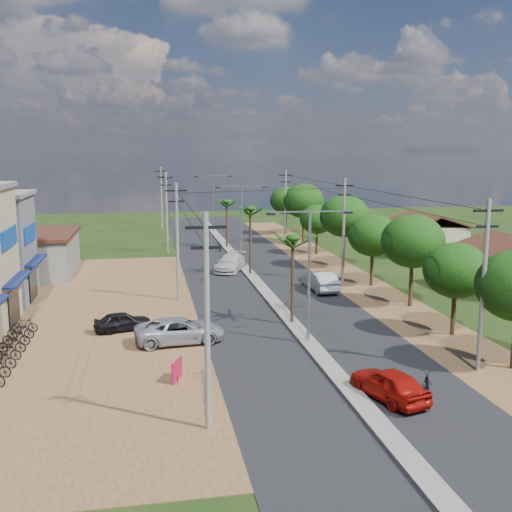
{
  "coord_description": "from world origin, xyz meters",
  "views": [
    {
      "loc": [
        -9.26,
        -33.08,
        11.35
      ],
      "look_at": [
        -0.68,
        13.41,
        3.0
      ],
      "focal_mm": 42.0,
      "sensor_mm": 36.0,
      "label": 1
    }
  ],
  "objects_px": {
    "car_red_near": "(389,385)",
    "car_silver_mid": "(321,281)",
    "car_parked_dark": "(123,322)",
    "roadside_sign": "(177,371)",
    "moto_rider_east": "(427,384)",
    "car_white_far": "(231,263)",
    "parked_scooter_row": "(4,356)",
    "car_parked_silver": "(180,331)"
  },
  "relations": [
    {
      "from": "parked_scooter_row",
      "to": "car_parked_silver",
      "type": "bearing_deg",
      "value": 11.81
    },
    {
      "from": "car_white_far",
      "to": "car_parked_silver",
      "type": "height_order",
      "value": "car_white_far"
    },
    {
      "from": "car_silver_mid",
      "to": "moto_rider_east",
      "type": "bearing_deg",
      "value": 84.74
    },
    {
      "from": "car_red_near",
      "to": "moto_rider_east",
      "type": "distance_m",
      "value": 2.12
    },
    {
      "from": "moto_rider_east",
      "to": "roadside_sign",
      "type": "relative_size",
      "value": 1.43
    },
    {
      "from": "car_silver_mid",
      "to": "parked_scooter_row",
      "type": "bearing_deg",
      "value": 29.44
    },
    {
      "from": "car_parked_dark",
      "to": "parked_scooter_row",
      "type": "distance_m",
      "value": 7.92
    },
    {
      "from": "car_white_far",
      "to": "car_parked_silver",
      "type": "xyz_separation_m",
      "value": [
        -6.0,
        -20.87,
        -0.04
      ]
    },
    {
      "from": "car_parked_dark",
      "to": "moto_rider_east",
      "type": "bearing_deg",
      "value": -146.19
    },
    {
      "from": "parked_scooter_row",
      "to": "car_parked_dark",
      "type": "bearing_deg",
      "value": 39.85
    },
    {
      "from": "car_red_near",
      "to": "roadside_sign",
      "type": "bearing_deg",
      "value": -40.16
    },
    {
      "from": "car_silver_mid",
      "to": "parked_scooter_row",
      "type": "height_order",
      "value": "car_silver_mid"
    },
    {
      "from": "roadside_sign",
      "to": "car_silver_mid",
      "type": "bearing_deg",
      "value": 77.58
    },
    {
      "from": "car_red_near",
      "to": "car_white_far",
      "type": "height_order",
      "value": "car_white_far"
    },
    {
      "from": "car_white_far",
      "to": "moto_rider_east",
      "type": "relative_size",
      "value": 3.0
    },
    {
      "from": "car_parked_dark",
      "to": "parked_scooter_row",
      "type": "relative_size",
      "value": 0.29
    },
    {
      "from": "car_silver_mid",
      "to": "car_parked_dark",
      "type": "distance_m",
      "value": 17.67
    },
    {
      "from": "car_parked_dark",
      "to": "moto_rider_east",
      "type": "relative_size",
      "value": 2.0
    },
    {
      "from": "car_red_near",
      "to": "car_white_far",
      "type": "bearing_deg",
      "value": -101.58
    },
    {
      "from": "car_parked_dark",
      "to": "roadside_sign",
      "type": "relative_size",
      "value": 2.86
    },
    {
      "from": "car_white_far",
      "to": "parked_scooter_row",
      "type": "bearing_deg",
      "value": -102.15
    },
    {
      "from": "car_white_far",
      "to": "car_silver_mid",
      "type": "bearing_deg",
      "value": -34.97
    },
    {
      "from": "car_red_near",
      "to": "roadside_sign",
      "type": "height_order",
      "value": "car_red_near"
    },
    {
      "from": "car_silver_mid",
      "to": "car_parked_silver",
      "type": "xyz_separation_m",
      "value": [
        -12.11,
        -11.47,
        -0.07
      ]
    },
    {
      "from": "moto_rider_east",
      "to": "roadside_sign",
      "type": "distance_m",
      "value": 12.14
    },
    {
      "from": "car_white_far",
      "to": "moto_rider_east",
      "type": "height_order",
      "value": "car_white_far"
    },
    {
      "from": "car_parked_dark",
      "to": "roadside_sign",
      "type": "xyz_separation_m",
      "value": [
        2.94,
        -9.09,
        -0.06
      ]
    },
    {
      "from": "car_silver_mid",
      "to": "car_white_far",
      "type": "xyz_separation_m",
      "value": [
        -6.11,
        9.4,
        -0.03
      ]
    },
    {
      "from": "car_red_near",
      "to": "car_parked_silver",
      "type": "height_order",
      "value": "car_parked_silver"
    },
    {
      "from": "car_red_near",
      "to": "car_parked_dark",
      "type": "xyz_separation_m",
      "value": [
        -12.44,
        13.13,
        -0.12
      ]
    },
    {
      "from": "car_red_near",
      "to": "parked_scooter_row",
      "type": "relative_size",
      "value": 0.34
    },
    {
      "from": "moto_rider_east",
      "to": "car_white_far",
      "type": "bearing_deg",
      "value": -58.18
    },
    {
      "from": "car_parked_dark",
      "to": "moto_rider_east",
      "type": "xyz_separation_m",
      "value": [
        14.51,
        -12.77,
        -0.14
      ]
    },
    {
      "from": "car_silver_mid",
      "to": "car_parked_dark",
      "type": "height_order",
      "value": "car_silver_mid"
    },
    {
      "from": "car_silver_mid",
      "to": "roadside_sign",
      "type": "distance_m",
      "value": 21.55
    },
    {
      "from": "car_parked_dark",
      "to": "car_parked_silver",
      "type": "bearing_deg",
      "value": -146.71
    },
    {
      "from": "car_silver_mid",
      "to": "car_parked_silver",
      "type": "bearing_deg",
      "value": 41.0
    },
    {
      "from": "car_silver_mid",
      "to": "car_white_far",
      "type": "height_order",
      "value": "car_silver_mid"
    },
    {
      "from": "car_parked_silver",
      "to": "car_parked_dark",
      "type": "distance_m",
      "value": 4.63
    },
    {
      "from": "car_red_near",
      "to": "car_silver_mid",
      "type": "bearing_deg",
      "value": -115.34
    },
    {
      "from": "parked_scooter_row",
      "to": "roadside_sign",
      "type": "bearing_deg",
      "value": -23.99
    },
    {
      "from": "car_white_far",
      "to": "car_parked_silver",
      "type": "bearing_deg",
      "value": -84.01
    }
  ]
}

